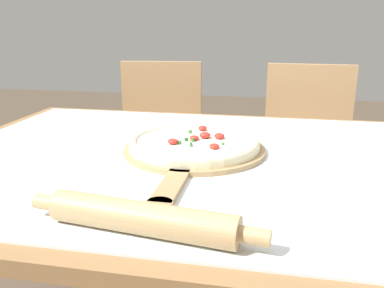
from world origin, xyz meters
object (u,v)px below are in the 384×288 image
pizza (194,143)px  chair_right (306,151)px  chair_left (160,143)px  pizza_peel (193,152)px  rolling_pin (142,218)px

pizza → chair_right: 0.92m
chair_left → pizza_peel: bearing=-74.8°
pizza_peel → chair_right: chair_right is taller
pizza → rolling_pin: 0.43m
pizza → rolling_pin: (-0.00, -0.43, 0.00)m
pizza_peel → chair_right: (0.35, 0.83, -0.23)m
rolling_pin → chair_right: (0.35, 1.23, -0.25)m
pizza → chair_left: (-0.32, 0.81, -0.25)m
rolling_pin → chair_left: 1.30m
rolling_pin → chair_right: bearing=74.1°
chair_right → pizza_peel: bearing=-111.2°
pizza → chair_left: bearing=111.7°
pizza_peel → chair_right: bearing=67.0°
pizza → pizza_peel: bearing=-90.6°
pizza_peel → pizza: (0.00, 0.02, 0.02)m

